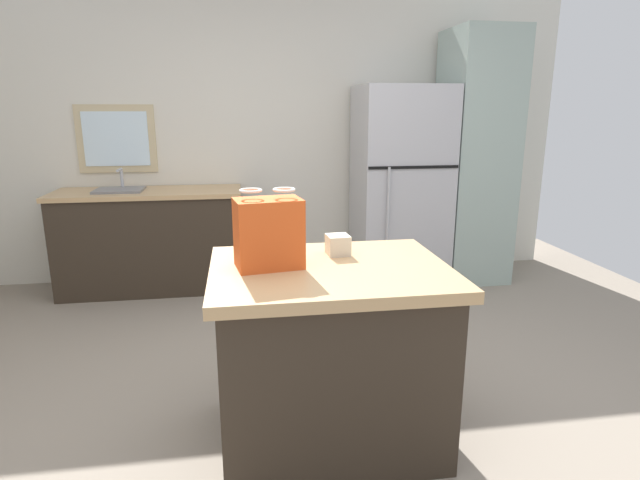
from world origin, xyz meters
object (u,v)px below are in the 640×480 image
at_px(kitchen_island, 330,353).
at_px(small_box, 338,245).
at_px(refrigerator, 400,186).
at_px(bottle, 251,231).
at_px(tall_cabinet, 475,159).
at_px(shopping_bag, 269,233).

height_order(kitchen_island, small_box, small_box).
bearing_deg(refrigerator, bottle, -125.12).
height_order(kitchen_island, refrigerator, refrigerator).
distance_m(tall_cabinet, small_box, 2.73).
height_order(shopping_bag, bottle, shopping_bag).
height_order(refrigerator, tall_cabinet, tall_cabinet).
height_order(small_box, bottle, bottle).
bearing_deg(small_box, refrigerator, 65.03).
bearing_deg(small_box, shopping_bag, -156.60).
bearing_deg(refrigerator, small_box, -114.97).
distance_m(kitchen_island, small_box, 0.53).
distance_m(refrigerator, tall_cabinet, 0.76).
relative_size(tall_cabinet, bottle, 9.58).
xyz_separation_m(kitchen_island, shopping_bag, (-0.28, 0.04, 0.60)).
distance_m(shopping_bag, small_box, 0.40).
bearing_deg(tall_cabinet, small_box, -128.73).
bearing_deg(bottle, tall_cabinet, 43.35).
relative_size(shopping_bag, small_box, 3.19).
bearing_deg(bottle, shopping_bag, -74.82).
bearing_deg(kitchen_island, tall_cabinet, 52.49).
bearing_deg(shopping_bag, small_box, 23.40).
xyz_separation_m(refrigerator, bottle, (-1.41, -2.01, 0.10)).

